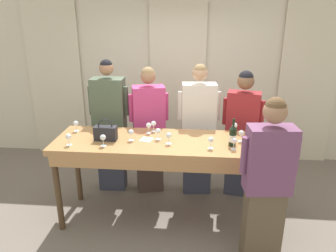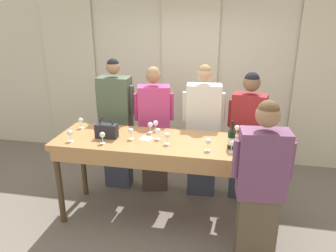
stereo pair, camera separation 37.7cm
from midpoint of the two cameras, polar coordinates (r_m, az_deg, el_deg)
The scene contains 26 objects.
ground_plane at distance 4.26m, azimuth 2.42°, elevation -15.68°, with size 18.00×18.00×0.00m, color #70665B.
wall_back at distance 5.50m, azimuth 5.77°, elevation 8.46°, with size 12.00×0.06×2.80m.
curtain_panel_left at distance 6.01m, azimuth -14.76°, elevation 8.34°, with size 0.91×0.03×2.69m.
curtain_panel_center at distance 5.45m, azimuth 5.68°, elevation 7.75°, with size 0.91×0.03×2.69m.
curtain_panel_right at distance 5.65m, azimuth 27.37°, elevation 6.07°, with size 0.91×0.03×2.69m.
tasting_bar at distance 3.78m, azimuth 2.58°, elevation -4.10°, with size 2.61×0.79×1.04m.
wine_bottle at distance 3.61m, azimuth 13.96°, elevation -2.14°, with size 0.08×0.08×0.31m.
handbag at distance 3.84m, azimuth -7.92°, elevation -0.82°, with size 0.26×0.11×0.26m.
wine_glass_front_left at distance 3.82m, azimuth -14.01°, elevation -1.30°, with size 0.06×0.06×0.13m.
wine_glass_front_mid at distance 3.75m, azimuth 15.55°, elevation -1.82°, with size 0.06×0.06×0.13m.
wine_glass_front_right at distance 3.52m, azimuth 10.07°, elevation -2.82°, with size 0.06×0.06×0.13m.
wine_glass_center_left at distance 3.63m, azimuth 2.83°, elevation -1.80°, with size 0.06×0.06×0.13m.
wine_glass_center_mid at distance 3.52m, azimuth 14.07°, elevation -3.10°, with size 0.06×0.06×0.13m.
wine_glass_center_right at distance 3.68m, azimuth -8.51°, elevation -1.68°, with size 0.06×0.06×0.13m.
wine_glass_back_left at distance 3.98m, azimuth 14.63°, elevation -0.45°, with size 0.06×0.06×0.13m.
wine_glass_back_mid at distance 3.96m, azimuth -0.39°, elevation 0.09°, with size 0.06×0.06×0.13m.
wine_glass_back_right at distance 4.21m, azimuth -12.50°, elevation 0.85°, with size 0.06×0.06×0.13m.
wine_glass_near_host at distance 4.02m, azimuth 0.51°, elevation 0.39°, with size 0.06×0.06×0.13m.
wine_glass_by_bottle at distance 3.77m, azimuth -3.64°, elevation -0.98°, with size 0.06×0.06×0.13m.
wine_glass_by_handbag at distance 3.76m, azimuth 1.10°, elevation -0.98°, with size 0.06×0.06×0.13m.
napkin at distance 3.80m, azimuth -0.98°, elevation -2.26°, with size 0.16×0.16×0.00m.
guest_olive_jacket at distance 4.59m, azimuth -6.67°, elevation 0.17°, with size 0.54×0.26×1.86m.
guest_pink_top at distance 4.48m, azimuth -0.02°, elevation -0.75°, with size 0.53×0.34×1.77m.
guest_cream_sweater at distance 4.40m, azimuth 8.52°, elevation -1.02°, with size 0.56×0.27×1.82m.
guest_striped_shirt at distance 4.42m, azimuth 16.00°, elevation -1.73°, with size 0.53×0.30×1.75m.
host_pouring at distance 3.25m, azimuth 19.04°, elevation -10.33°, with size 0.55×0.28×1.75m.
Camera 2 is at (0.69, -3.41, 2.48)m, focal length 35.00 mm.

